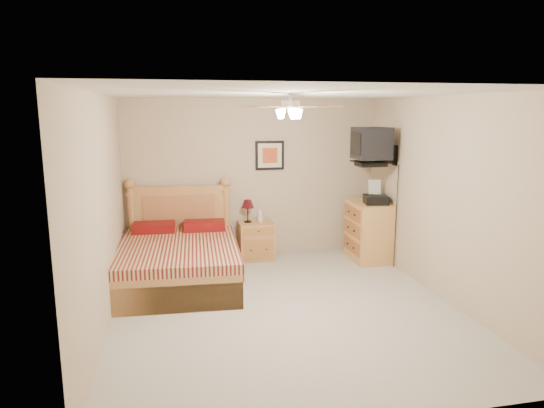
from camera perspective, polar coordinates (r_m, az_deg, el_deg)
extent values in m
plane|color=#A8A398|center=(5.91, 1.55, -12.15)|extent=(4.50, 4.50, 0.00)
cube|color=white|center=(5.44, 1.69, 12.85)|extent=(4.00, 4.50, 0.04)
cube|color=tan|center=(7.72, -2.27, 2.98)|extent=(4.00, 0.04, 2.50)
cube|color=tan|center=(3.46, 10.37, -7.24)|extent=(4.00, 0.04, 2.50)
cube|color=tan|center=(5.44, -19.32, -1.01)|extent=(0.04, 4.50, 2.50)
cube|color=tan|center=(6.31, 19.58, 0.55)|extent=(0.04, 4.50, 2.50)
cube|color=#A16A3C|center=(7.67, -1.86, -4.34)|extent=(0.55, 0.41, 0.59)
imported|color=silver|center=(7.63, -1.42, -1.23)|extent=(0.11, 0.11, 0.24)
cube|color=black|center=(7.71, -0.27, 5.74)|extent=(0.46, 0.04, 0.46)
cube|color=#C2804E|center=(7.75, 11.30, -3.14)|extent=(0.55, 0.78, 0.92)
imported|color=#B2A28F|center=(7.82, 10.29, 0.57)|extent=(0.26, 0.32, 0.03)
imported|color=gray|center=(7.84, 10.33, 0.78)|extent=(0.24, 0.31, 0.02)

